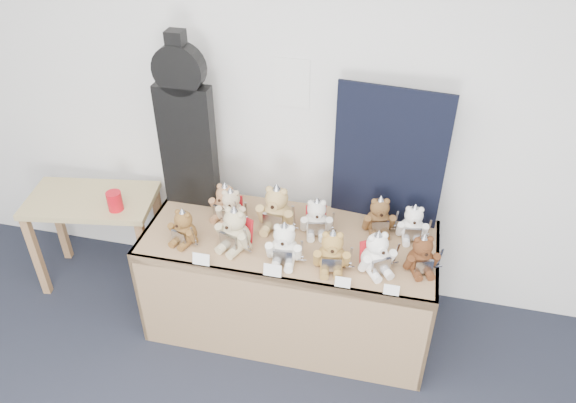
% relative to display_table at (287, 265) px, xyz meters
% --- Properties ---
extents(room_shell, '(6.00, 6.00, 6.00)m').
position_rel_display_table_xyz_m(room_shell, '(-0.10, 0.55, 0.90)').
color(room_shell, silver).
rests_on(room_shell, floor).
extents(display_table, '(1.73, 0.73, 0.72)m').
position_rel_display_table_xyz_m(display_table, '(0.00, 0.00, 0.00)').
color(display_table, '#926F4A').
rests_on(display_table, floor).
extents(side_table, '(0.89, 0.59, 0.69)m').
position_rel_display_table_xyz_m(side_table, '(-1.37, 0.20, 0.00)').
color(side_table, tan).
rests_on(side_table, floor).
extents(guitar_case, '(0.33, 0.10, 1.10)m').
position_rel_display_table_xyz_m(guitar_case, '(-0.68, 0.30, 0.69)').
color(guitar_case, black).
rests_on(guitar_case, display_table).
extents(navy_board, '(0.64, 0.08, 0.85)m').
position_rel_display_table_xyz_m(navy_board, '(0.51, 0.39, 0.58)').
color(navy_board, black).
rests_on(navy_board, display_table).
extents(red_cup, '(0.10, 0.10, 0.13)m').
position_rel_display_table_xyz_m(red_cup, '(-1.14, 0.12, 0.19)').
color(red_cup, red).
rests_on(red_cup, side_table).
extents(teddy_front_far_left, '(0.20, 0.18, 0.24)m').
position_rel_display_table_xyz_m(teddy_front_far_left, '(-0.58, -0.11, 0.25)').
color(teddy_front_far_left, brown).
rests_on(teddy_front_far_left, display_table).
extents(teddy_front_left, '(0.24, 0.23, 0.30)m').
position_rel_display_table_xyz_m(teddy_front_left, '(-0.28, -0.08, 0.27)').
color(teddy_front_left, '#C2B389').
rests_on(teddy_front_left, display_table).
extents(teddy_front_centre, '(0.23, 0.19, 0.28)m').
position_rel_display_table_xyz_m(teddy_front_centre, '(0.02, -0.14, 0.27)').
color(teddy_front_centre, white).
rests_on(teddy_front_centre, display_table).
extents(teddy_front_right, '(0.23, 0.20, 0.28)m').
position_rel_display_table_xyz_m(teddy_front_right, '(0.28, -0.14, 0.27)').
color(teddy_front_right, '#A57C3E').
rests_on(teddy_front_right, display_table).
extents(teddy_front_far_right, '(0.23, 0.23, 0.28)m').
position_rel_display_table_xyz_m(teddy_front_far_right, '(0.52, -0.09, 0.26)').
color(teddy_front_far_right, white).
rests_on(teddy_front_far_right, display_table).
extents(teddy_front_end, '(0.21, 0.20, 0.26)m').
position_rel_display_table_xyz_m(teddy_front_end, '(0.75, -0.04, 0.26)').
color(teddy_front_end, '#54301C').
rests_on(teddy_front_end, display_table).
extents(teddy_back_left, '(0.21, 0.19, 0.25)m').
position_rel_display_table_xyz_m(teddy_back_left, '(-0.37, 0.14, 0.25)').
color(teddy_back_left, beige).
rests_on(teddy_back_left, display_table).
extents(teddy_back_centre_left, '(0.26, 0.22, 0.32)m').
position_rel_display_table_xyz_m(teddy_back_centre_left, '(-0.10, 0.15, 0.28)').
color(teddy_back_centre_left, tan).
rests_on(teddy_back_centre_left, display_table).
extents(teddy_back_centre_right, '(0.22, 0.20, 0.26)m').
position_rel_display_table_xyz_m(teddy_back_centre_right, '(0.14, 0.15, 0.26)').
color(teddy_back_centre_right, silver).
rests_on(teddy_back_centre_right, display_table).
extents(teddy_back_right, '(0.22, 0.20, 0.26)m').
position_rel_display_table_xyz_m(teddy_back_right, '(0.50, 0.25, 0.26)').
color(teddy_back_right, brown).
rests_on(teddy_back_right, display_table).
extents(teddy_back_end, '(0.21, 0.17, 0.25)m').
position_rel_display_table_xyz_m(teddy_back_end, '(0.69, 0.23, 0.25)').
color(teddy_back_end, white).
rests_on(teddy_back_end, display_table).
extents(teddy_back_far_left, '(0.21, 0.20, 0.26)m').
position_rel_display_table_xyz_m(teddy_back_far_left, '(-0.42, 0.17, 0.26)').
color(teddy_back_far_left, '#A5724D').
rests_on(teddy_back_far_left, display_table).
extents(entry_card_a, '(0.10, 0.02, 0.07)m').
position_rel_display_table_xyz_m(entry_card_a, '(-0.42, -0.27, 0.19)').
color(entry_card_a, white).
rests_on(entry_card_a, display_table).
extents(entry_card_b, '(0.10, 0.02, 0.07)m').
position_rel_display_table_xyz_m(entry_card_b, '(-0.01, -0.27, 0.19)').
color(entry_card_b, white).
rests_on(entry_card_b, display_table).
extents(entry_card_c, '(0.08, 0.02, 0.06)m').
position_rel_display_table_xyz_m(entry_card_c, '(0.37, -0.27, 0.19)').
color(entry_card_c, white).
rests_on(entry_card_c, display_table).
extents(entry_card_d, '(0.08, 0.02, 0.06)m').
position_rel_display_table_xyz_m(entry_card_d, '(0.62, -0.27, 0.19)').
color(entry_card_d, white).
rests_on(entry_card_d, display_table).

